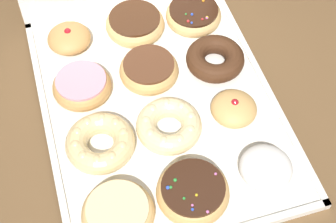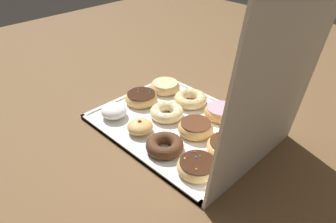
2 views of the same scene
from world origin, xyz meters
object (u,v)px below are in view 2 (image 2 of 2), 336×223
Objects in this scene: pink_frosted_donut_6 at (220,112)px; jelly_filled_donut_9 at (252,127)px; chocolate_cake_ring_donut_8 at (165,145)px; sprinkle_donut_11 at (198,166)px; cruller_donut_4 at (167,112)px; donut_box at (180,125)px; cruller_donut_3 at (190,99)px; chocolate_frosted_donut_7 at (195,128)px; chocolate_frosted_donut_10 at (227,146)px; powdered_filled_donut_2 at (114,111)px; glazed_ring_donut_0 at (165,86)px; sprinkle_donut_1 at (141,98)px; jelly_filled_donut_5 at (140,127)px.

pink_frosted_donut_6 is 0.13m from jelly_filled_donut_9.
chocolate_cake_ring_donut_8 is 0.98× the size of sprinkle_donut_11.
cruller_donut_4 reaches higher than chocolate_cake_ring_donut_8.
cruller_donut_3 is (-0.12, -0.06, 0.03)m from donut_box.
chocolate_frosted_donut_10 is at bearing 88.36° from chocolate_frosted_donut_7.
powdered_filled_donut_2 reaches higher than cruller_donut_4.
glazed_ring_donut_0 is 0.96× the size of cruller_donut_3.
chocolate_frosted_donut_10 is (0.01, 0.40, 0.00)m from sprinkle_donut_1.
chocolate_frosted_donut_7 reaches higher than chocolate_cake_ring_donut_8.
jelly_filled_donut_9 is at bearing 123.91° from powdered_filled_donut_2.
pink_frosted_donut_6 is (-0.26, 0.26, -0.00)m from powdered_filled_donut_2.
jelly_filled_donut_9 is (-0.01, 0.26, 0.00)m from cruller_donut_3.
cruller_donut_3 is 1.40× the size of jelly_filled_donut_9.
powdered_filled_donut_2 is 0.25m from chocolate_cake_ring_donut_8.
jelly_filled_donut_5 reaches higher than chocolate_cake_ring_donut_8.
pink_frosted_donut_6 is (-0.13, 0.27, 0.00)m from sprinkle_donut_1.
chocolate_frosted_donut_10 is at bearing 176.58° from sprinkle_donut_11.
jelly_filled_donut_9 is at bearing 134.73° from jelly_filled_donut_5.
jelly_filled_donut_9 is at bearing 91.67° from cruller_donut_3.
powdered_filled_donut_2 and jelly_filled_donut_9 have the same top height.
sprinkle_donut_1 reaches higher than pink_frosted_donut_6.
jelly_filled_donut_5 is 0.28m from pink_frosted_donut_6.
sprinkle_donut_1 is (0.12, 0.00, 0.00)m from glazed_ring_donut_0.
pink_frosted_donut_6 reaches higher than chocolate_cake_ring_donut_8.
cruller_donut_4 is at bearing -117.02° from sprinkle_donut_11.
pink_frosted_donut_6 is 1.28× the size of jelly_filled_donut_9.
jelly_filled_donut_9 is (-0.13, 0.20, 0.03)m from donut_box.
chocolate_cake_ring_donut_8 is at bearing 45.55° from glazed_ring_donut_0.
chocolate_frosted_donut_7 reaches higher than glazed_ring_donut_0.
jelly_filled_donut_9 reaches higher than cruller_donut_4.
chocolate_cake_ring_donut_8 is (0.00, 0.25, -0.00)m from powdered_filled_donut_2.
chocolate_frosted_donut_10 reaches higher than chocolate_cake_ring_donut_8.
jelly_filled_donut_5 reaches higher than sprinkle_donut_1.
cruller_donut_3 reaches higher than glazed_ring_donut_0.
glazed_ring_donut_0 is at bearing -108.14° from chocolate_frosted_donut_10.
jelly_filled_donut_5 reaches higher than pink_frosted_donut_6.
sprinkle_donut_1 is at bearing -177.62° from powdered_filled_donut_2.
cruller_donut_4 is 0.12m from jelly_filled_donut_5.
sprinkle_donut_11 is (0.26, -0.01, -0.00)m from jelly_filled_donut_9.
jelly_filled_donut_9 reaches higher than donut_box.
cruller_donut_3 is (-0.25, 0.13, -0.00)m from powdered_filled_donut_2.
chocolate_cake_ring_donut_8 is at bearing 25.42° from donut_box.
jelly_filled_donut_9 is (-0.26, 0.13, 0.00)m from chocolate_cake_ring_donut_8.
cruller_donut_4 is 0.26m from chocolate_frosted_donut_10.
powdered_filled_donut_2 is 0.76× the size of cruller_donut_4.
cruller_donut_3 is at bearing -116.32° from chocolate_frosted_donut_10.
chocolate_frosted_donut_7 reaches higher than pink_frosted_donut_6.
donut_box is 0.24m from glazed_ring_donut_0.
powdered_filled_donut_2 is at bearing -64.01° from chocolate_frosted_donut_7.
cruller_donut_3 is at bearing 153.00° from powdered_filled_donut_2.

